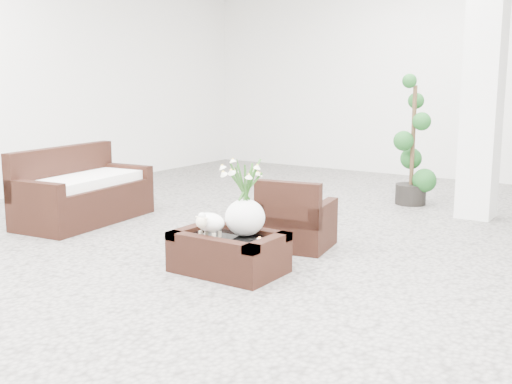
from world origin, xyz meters
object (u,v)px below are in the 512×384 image
Objects in this scene: loveseat at (84,185)px; armchair at (297,213)px; coffee_table at (229,254)px; topiary at (413,141)px.

armchair is at bearing -87.61° from loveseat.
armchair is 0.43× the size of loveseat.
armchair is at bearing 85.89° from coffee_table.
coffee_table is 1.31× the size of armchair.
loveseat reaches higher than coffee_table.
loveseat is at bearing -1.27° from armchair.
coffee_table is 0.56× the size of loveseat.
topiary reaches higher than armchair.
loveseat is (-2.51, 0.62, 0.27)m from coffee_table.
topiary reaches higher than coffee_table.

